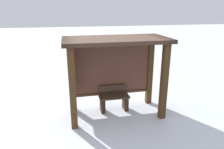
# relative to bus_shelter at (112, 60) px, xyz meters

# --- Properties ---
(ground_plane) EXTENTS (60.00, 60.00, 0.00)m
(ground_plane) POSITION_rel_bus_shelter_xyz_m (0.09, -0.16, -1.63)
(ground_plane) COLOR white
(bus_shelter) EXTENTS (2.89, 1.43, 2.29)m
(bus_shelter) POSITION_rel_bus_shelter_xyz_m (0.00, 0.00, 0.00)
(bus_shelter) COLOR #432D15
(bus_shelter) RESTS_ON ground
(bench_left_inside) EXTENTS (0.93, 0.42, 0.77)m
(bench_left_inside) POSITION_rel_bus_shelter_xyz_m (0.09, 0.08, -1.29)
(bench_left_inside) COLOR #413124
(bench_left_inside) RESTS_ON ground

